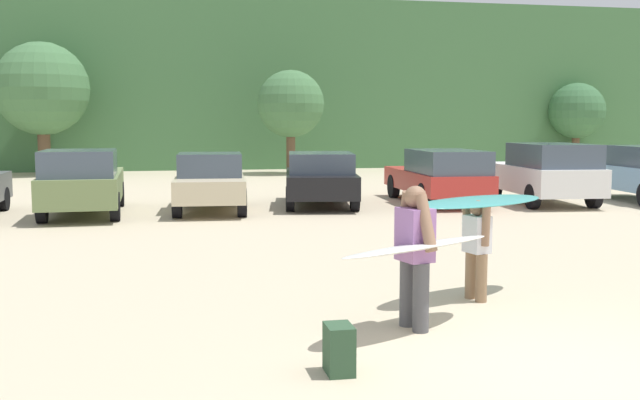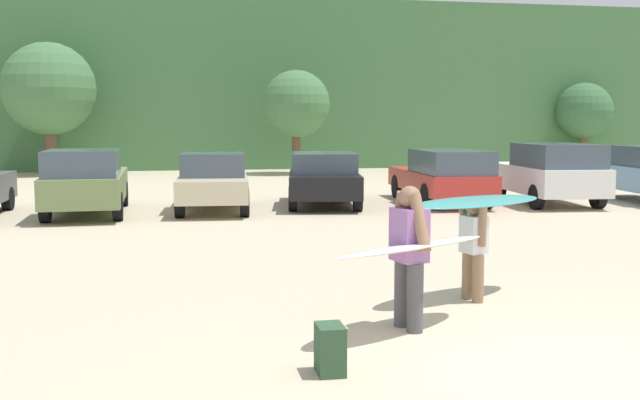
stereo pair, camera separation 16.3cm
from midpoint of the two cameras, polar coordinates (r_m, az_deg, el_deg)
The scene contains 15 objects.
ground_plane at distance 7.29m, azimuth 20.10°, elevation -12.55°, with size 120.00×120.00×0.00m, color #C1B293.
hillside_ridge at distance 41.75m, azimuth -5.88°, elevation 8.48°, with size 108.00×12.00×8.21m, color #427042.
tree_far_left at distance 34.07m, azimuth -19.98°, elevation 7.99°, with size 3.96×3.96×5.67m.
tree_center at distance 32.62m, azimuth -1.70°, elevation 7.35°, with size 2.93×2.93×4.53m.
tree_far_right at distance 40.48m, azimuth 19.72°, elevation 6.44°, with size 2.85×2.85×4.28m.
parked_car_olive_green at distance 19.01m, azimuth -17.28°, elevation 1.37°, with size 1.92×4.77×1.63m.
parked_car_champagne at distance 19.20m, azimuth -7.95°, elevation 1.45°, with size 1.99×4.15×1.49m.
parked_car_black at distance 20.19m, azimuth 0.52°, elevation 1.74°, with size 2.49×4.43×1.45m.
parked_car_red at distance 20.87m, azimuth 9.64°, elevation 1.91°, with size 1.98×4.81×1.52m.
parked_car_white at distance 21.58m, azimuth 17.41°, elevation 2.05°, with size 2.22×4.41×1.69m.
person_adult at distance 8.18m, azimuth 7.42°, elevation -3.74°, with size 0.38×0.74×1.59m.
person_child at distance 9.66m, azimuth 12.17°, elevation -3.34°, with size 0.31×0.57×1.29m.
surfboard_white at distance 8.11m, azimuth 7.71°, elevation -3.57°, with size 2.25×1.67×0.17m.
surfboard_teal at distance 9.74m, azimuth 12.49°, elevation -0.12°, with size 2.30×1.52×0.12m.
backpack_dropped at distance 6.86m, azimuth 1.48°, elevation -11.38°, with size 0.24×0.34×0.45m.
Camera 2 is at (-3.53, -5.92, 2.27)m, focal length 41.68 mm.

